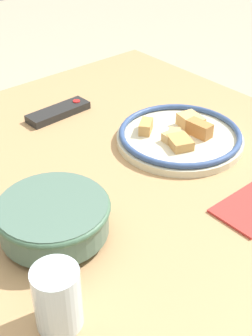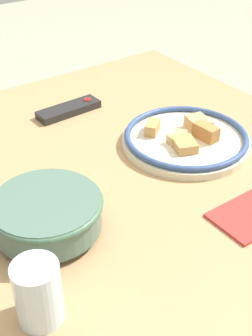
{
  "view_description": "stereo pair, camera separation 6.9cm",
  "coord_description": "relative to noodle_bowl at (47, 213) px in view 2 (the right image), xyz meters",
  "views": [
    {
      "loc": [
        -0.52,
        -0.71,
        1.32
      ],
      "look_at": [
        0.01,
        -0.08,
        0.76
      ],
      "focal_mm": 50.0,
      "sensor_mm": 36.0,
      "label": 1
    },
    {
      "loc": [
        -0.47,
        -0.75,
        1.32
      ],
      "look_at": [
        0.01,
        -0.08,
        0.76
      ],
      "focal_mm": 50.0,
      "sensor_mm": 36.0,
      "label": 2
    }
  ],
  "objects": [
    {
      "name": "folded_napkin",
      "position": [
        0.34,
        -0.19,
        -0.04
      ],
      "size": [
        0.15,
        0.11,
        0.01
      ],
      "color": "#B2332D",
      "rests_on": "dining_table"
    },
    {
      "name": "drinking_glass",
      "position": [
        -0.1,
        -0.17,
        0.01
      ],
      "size": [
        0.07,
        0.07,
        0.11
      ],
      "color": "silver",
      "rests_on": "dining_table"
    },
    {
      "name": "food_plate",
      "position": [
        0.42,
        0.09,
        -0.03
      ],
      "size": [
        0.31,
        0.31,
        0.05
      ],
      "color": "beige",
      "rests_on": "dining_table"
    },
    {
      "name": "tv_remote",
      "position": [
        0.27,
        0.4,
        -0.04
      ],
      "size": [
        0.18,
        0.06,
        0.02
      ],
      "rotation": [
        0.0,
        0.0,
        4.75
      ],
      "color": "black",
      "rests_on": "dining_table"
    },
    {
      "name": "noodle_bowl",
      "position": [
        0.0,
        0.0,
        0.0
      ],
      "size": [
        0.21,
        0.21,
        0.08
      ],
      "color": "#4C6B5B",
      "rests_on": "dining_table"
    },
    {
      "name": "dining_table",
      "position": [
        0.2,
        0.13,
        -0.13
      ],
      "size": [
        1.12,
        1.03,
        0.73
      ],
      "color": "tan",
      "rests_on": "ground_plane"
    }
  ]
}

